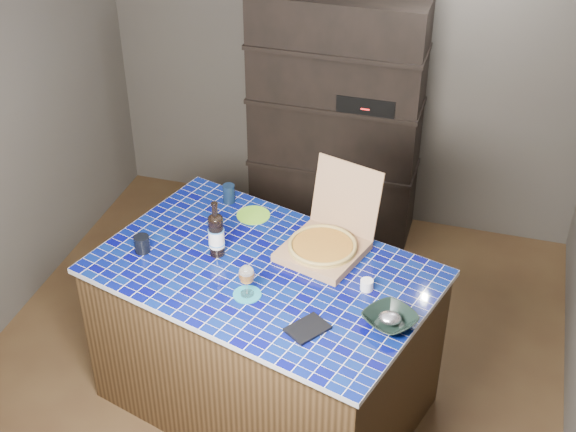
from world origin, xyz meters
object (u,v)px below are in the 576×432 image
(kitchen_island, at_px, (265,337))
(wine_glass, at_px, (247,275))
(pizza_box, at_px, (325,243))
(mead_bottle, at_px, (216,234))
(dvd_case, at_px, (308,329))
(bowl, at_px, (390,320))

(kitchen_island, distance_m, wine_glass, 0.64)
(pizza_box, distance_m, wine_glass, 0.54)
(mead_bottle, bearing_deg, wine_glass, -46.68)
(mead_bottle, xyz_separation_m, dvd_case, (0.62, -0.44, -0.12))
(pizza_box, height_order, wine_glass, pizza_box)
(kitchen_island, relative_size, wine_glass, 11.09)
(bowl, bearing_deg, pizza_box, 132.99)
(dvd_case, relative_size, bowl, 0.81)
(bowl, bearing_deg, wine_glass, 178.90)
(kitchen_island, bearing_deg, mead_bottle, -175.90)
(pizza_box, relative_size, mead_bottle, 1.76)
(kitchen_island, bearing_deg, bowl, -1.96)
(kitchen_island, bearing_deg, dvd_case, -31.75)
(pizza_box, bearing_deg, mead_bottle, -145.37)
(kitchen_island, xyz_separation_m, bowl, (0.71, -0.23, 0.50))
(wine_glass, xyz_separation_m, bowl, (0.72, -0.01, -0.10))
(pizza_box, relative_size, bowl, 2.40)
(mead_bottle, height_order, dvd_case, mead_bottle)
(wine_glass, bearing_deg, kitchen_island, 86.51)
(wine_glass, xyz_separation_m, dvd_case, (0.36, -0.16, -0.12))
(pizza_box, distance_m, mead_bottle, 0.58)
(wine_glass, height_order, bowl, wine_glass)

